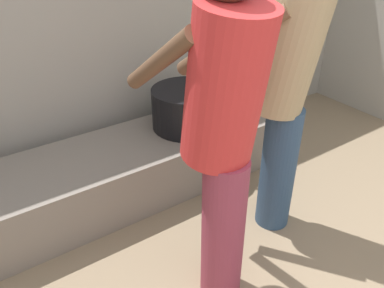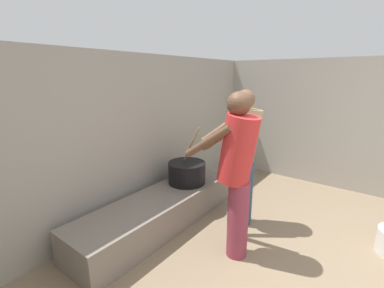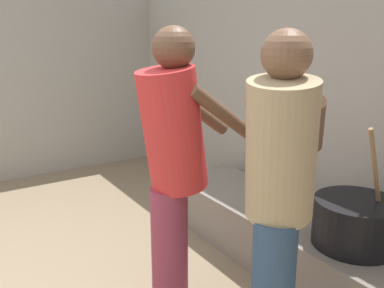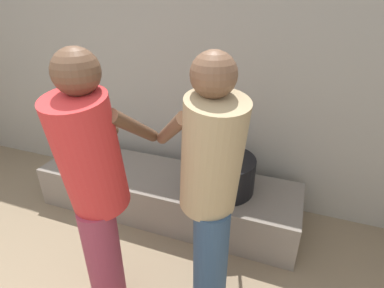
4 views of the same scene
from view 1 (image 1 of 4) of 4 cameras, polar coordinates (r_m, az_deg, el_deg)
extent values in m
cube|color=#9E998E|center=(2.65, -20.78, 14.73)|extent=(5.69, 0.20, 1.97)
cube|color=slate|center=(2.58, -10.00, -3.93)|extent=(2.23, 0.60, 0.37)
cylinder|color=black|center=(2.63, -0.75, 5.35)|extent=(0.48, 0.48, 0.27)
cylinder|color=#937047|center=(2.55, 0.81, 12.66)|extent=(0.07, 0.25, 0.51)
cylinder|color=navy|center=(2.27, 12.60, -3.64)|extent=(0.20, 0.20, 0.76)
cylinder|color=tan|center=(1.97, 14.01, 13.24)|extent=(0.48, 0.49, 0.65)
cylinder|color=brown|center=(2.10, 7.92, 16.80)|extent=(0.35, 0.40, 0.35)
cylinder|color=brown|center=(1.84, 6.58, 14.91)|extent=(0.35, 0.40, 0.35)
cylinder|color=#8C3347|center=(1.82, 4.60, -12.61)|extent=(0.20, 0.20, 0.77)
cylinder|color=red|center=(1.46, 4.95, 8.30)|extent=(0.32, 0.40, 0.66)
cylinder|color=brown|center=(1.69, 3.10, 13.93)|extent=(0.10, 0.47, 0.36)
cylinder|color=brown|center=(1.53, -4.80, 12.11)|extent=(0.10, 0.47, 0.36)
camera|label=2|loc=(1.21, -122.28, -13.01)|focal=24.71mm
camera|label=3|loc=(2.66, 58.91, 15.38)|focal=39.42mm
camera|label=4|loc=(1.78, 62.34, 21.88)|focal=28.74mm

